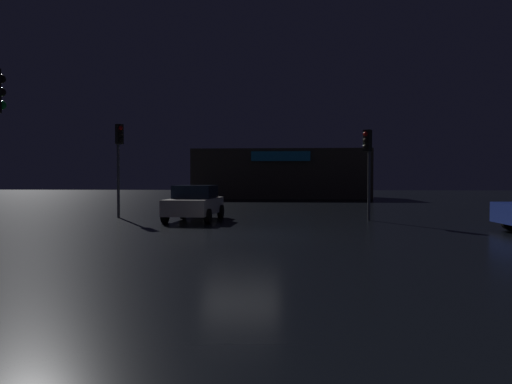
% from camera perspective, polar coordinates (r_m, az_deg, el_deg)
% --- Properties ---
extents(ground_plane, '(120.00, 120.00, 0.00)m').
position_cam_1_polar(ground_plane, '(15.19, -1.89, -5.40)').
color(ground_plane, black).
extents(store_building, '(16.61, 7.56, 4.64)m').
position_cam_1_polar(store_building, '(45.23, 3.14, 2.25)').
color(store_building, brown).
rests_on(store_building, ground).
extents(traffic_signal_cross_left, '(0.42, 0.42, 4.03)m').
position_cam_1_polar(traffic_signal_cross_left, '(20.92, 13.74, 4.69)').
color(traffic_signal_cross_left, '#595B60').
rests_on(traffic_signal_cross_left, ground).
extents(traffic_signal_cross_right, '(0.42, 0.42, 4.46)m').
position_cam_1_polar(traffic_signal_cross_right, '(22.83, -16.69, 5.01)').
color(traffic_signal_cross_right, '#595B60').
rests_on(traffic_signal_cross_right, ground).
extents(car_near, '(2.25, 4.17, 1.57)m').
position_cam_1_polar(car_near, '(20.63, -7.64, -1.31)').
color(car_near, silver).
rests_on(car_near, ground).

